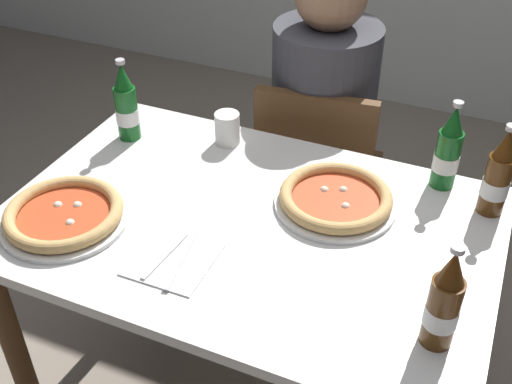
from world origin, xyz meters
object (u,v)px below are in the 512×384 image
at_px(paper_cup, 227,128).
at_px(beer_bottle_right, 498,177).
at_px(dining_table_main, 248,254).
at_px(diner_seated, 320,143).
at_px(pizza_margherita_near, 64,215).
at_px(napkin_with_cutlery, 173,260).
at_px(pizza_marinara_far, 336,199).
at_px(beer_bottle_center, 126,106).
at_px(beer_bottle_left, 444,304).
at_px(chair_behind_table, 316,176).
at_px(beer_bottle_extra, 448,152).

bearing_deg(paper_cup, beer_bottle_right, -2.23).
height_order(dining_table_main, diner_seated, diner_seated).
height_order(diner_seated, pizza_margherita_near, diner_seated).
relative_size(napkin_with_cutlery, paper_cup, 2.00).
xyz_separation_m(pizza_marinara_far, beer_bottle_center, (-0.66, 0.08, 0.08)).
distance_m(dining_table_main, beer_bottle_right, 0.64).
relative_size(pizza_marinara_far, beer_bottle_left, 1.25).
height_order(chair_behind_table, napkin_with_cutlery, chair_behind_table).
height_order(dining_table_main, beer_bottle_center, beer_bottle_center).
distance_m(diner_seated, pizza_margherita_near, 0.95).
bearing_deg(beer_bottle_center, chair_behind_table, 40.55).
bearing_deg(diner_seated, chair_behind_table, -80.18).
xyz_separation_m(pizza_margherita_near, pizza_marinara_far, (0.59, 0.33, 0.00)).
distance_m(pizza_marinara_far, napkin_with_cutlery, 0.44).
height_order(chair_behind_table, pizza_marinara_far, chair_behind_table).
bearing_deg(paper_cup, beer_bottle_left, -35.83).
bearing_deg(beer_bottle_left, beer_bottle_extra, 98.83).
relative_size(pizza_marinara_far, beer_bottle_extra, 1.25).
bearing_deg(diner_seated, beer_bottle_center, -135.52).
bearing_deg(beer_bottle_center, napkin_with_cutlery, -47.71).
relative_size(pizza_margherita_near, pizza_marinara_far, 1.01).
bearing_deg(dining_table_main, chair_behind_table, 91.49).
relative_size(pizza_marinara_far, napkin_with_cutlery, 1.63).
bearing_deg(beer_bottle_center, beer_bottle_right, 3.25).
bearing_deg(pizza_margherita_near, chair_behind_table, 63.77).
xyz_separation_m(beer_bottle_right, napkin_with_cutlery, (-0.64, -0.48, -0.10)).
height_order(pizza_marinara_far, beer_bottle_center, beer_bottle_center).
height_order(beer_bottle_center, napkin_with_cutlery, beer_bottle_center).
bearing_deg(chair_behind_table, beer_bottle_extra, 140.44).
height_order(beer_bottle_center, paper_cup, beer_bottle_center).
bearing_deg(pizza_marinara_far, beer_bottle_center, 173.44).
bearing_deg(dining_table_main, beer_bottle_extra, 39.51).
relative_size(diner_seated, beer_bottle_center, 4.89).
distance_m(pizza_margherita_near, beer_bottle_center, 0.42).
distance_m(diner_seated, paper_cup, 0.45).
distance_m(beer_bottle_extra, napkin_with_cutlery, 0.75).
distance_m(beer_bottle_center, beer_bottle_right, 1.02).
distance_m(dining_table_main, beer_bottle_extra, 0.57).
height_order(beer_bottle_extra, paper_cup, beer_bottle_extra).
xyz_separation_m(dining_table_main, pizza_margherita_near, (-0.41, -0.19, 0.14)).
xyz_separation_m(beer_bottle_left, beer_bottle_extra, (-0.08, 0.54, 0.00)).
bearing_deg(paper_cup, chair_behind_table, 59.25).
xyz_separation_m(dining_table_main, diner_seated, (-0.02, 0.66, -0.05)).
xyz_separation_m(diner_seated, pizza_marinara_far, (0.20, -0.52, 0.19)).
bearing_deg(beer_bottle_right, paper_cup, 177.77).
distance_m(beer_bottle_extra, paper_cup, 0.61).
bearing_deg(pizza_marinara_far, diner_seated, 111.44).
distance_m(pizza_margherita_near, pizza_marinara_far, 0.67).
height_order(chair_behind_table, beer_bottle_right, beer_bottle_right).
xyz_separation_m(pizza_margherita_near, paper_cup, (0.21, 0.49, 0.03)).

